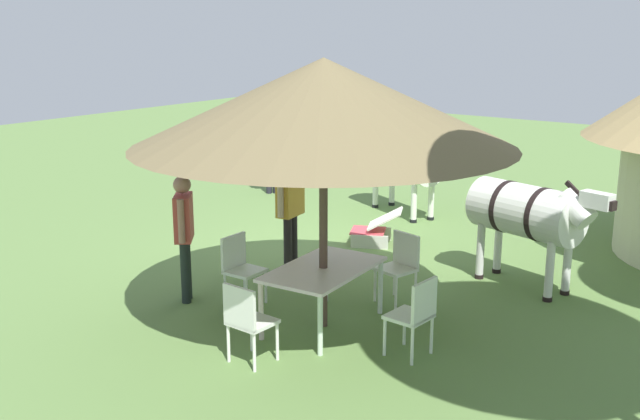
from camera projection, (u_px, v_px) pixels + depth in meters
ground_plane at (319, 257)px, 11.59m from camera, size 36.00×36.00×0.00m
shade_umbrella at (324, 103)px, 8.34m from camera, size 4.38×4.38×3.18m
patio_dining_table at (323, 273)px, 8.84m from camera, size 1.61×1.03×0.74m
patio_chair_west_end at (400, 263)px, 9.69m from camera, size 0.51×0.53×0.90m
patio_chair_near_lawn at (240, 265)px, 9.60m from camera, size 0.45×0.43×0.90m
patio_chair_east_end at (247, 318)px, 7.88m from camera, size 0.44×0.46×0.90m
patio_chair_near_hut at (416, 312)px, 8.04m from camera, size 0.47×0.46×0.90m
guest_beside_umbrella at (184, 227)px, 9.57m from camera, size 0.48×0.45×1.67m
guest_behind_table at (290, 203)px, 10.65m from camera, size 0.61×0.28×1.73m
standing_watcher at (272, 147)px, 15.68m from camera, size 0.47×0.46×1.66m
striped_lounge_chair at (375, 229)px, 12.23m from camera, size 0.83×0.96×0.60m
zebra_nearest_camera at (405, 161)px, 13.95m from camera, size 1.36×2.18×1.55m
zebra_by_umbrella at (529, 213)px, 10.05m from camera, size 1.09×2.14×1.60m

